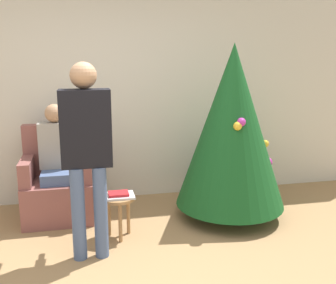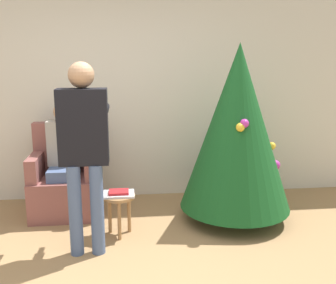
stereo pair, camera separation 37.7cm
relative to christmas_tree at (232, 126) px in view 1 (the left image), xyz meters
name	(u,v)px [view 1 (the left image)]	position (x,y,z in m)	size (l,w,h in m)	color
wall_back	(102,91)	(-1.32, 0.91, 0.32)	(8.00, 0.06, 2.70)	beige
christmas_tree	(232,126)	(0.00, 0.00, 0.00)	(1.19, 1.19, 1.90)	brown
armchair	(58,186)	(-1.86, 0.39, -0.66)	(0.73, 0.64, 1.02)	brown
person_seated	(56,157)	(-1.86, 0.37, -0.33)	(0.36, 0.46, 1.26)	#475B84
person_standing	(86,143)	(-1.54, -0.56, 0.01)	(0.44, 0.57, 1.72)	#475B84
side_stool	(119,205)	(-1.26, -0.26, -0.69)	(0.32, 0.32, 0.42)	#A37547
laptop	(119,196)	(-1.26, -0.26, -0.60)	(0.31, 0.23, 0.02)	silver
book	(118,194)	(-1.26, -0.26, -0.57)	(0.20, 0.15, 0.02)	#B21E23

